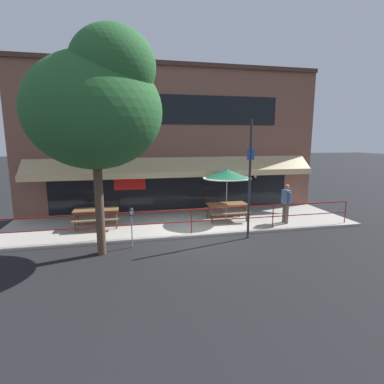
# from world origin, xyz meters

# --- Properties ---
(ground_plane) EXTENTS (120.00, 120.00, 0.00)m
(ground_plane) POSITION_xyz_m (0.00, 0.00, 0.00)
(ground_plane) COLOR black
(patio_deck) EXTENTS (15.00, 4.00, 0.10)m
(patio_deck) POSITION_xyz_m (0.00, 2.00, 0.05)
(patio_deck) COLOR #ADA89E
(patio_deck) RESTS_ON ground
(restaurant_building) EXTENTS (15.00, 1.60, 7.32)m
(restaurant_building) POSITION_xyz_m (0.00, 4.22, 3.63)
(restaurant_building) COLOR brown
(restaurant_building) RESTS_ON ground
(patio_railing) EXTENTS (13.84, 0.04, 0.97)m
(patio_railing) POSITION_xyz_m (0.00, 0.30, 0.80)
(patio_railing) COLOR maroon
(patio_railing) RESTS_ON patio_deck
(picnic_table_left) EXTENTS (1.80, 1.42, 0.76)m
(picnic_table_left) POSITION_xyz_m (-3.67, 1.98, 0.71)
(picnic_table_left) COLOR brown
(picnic_table_left) RESTS_ON patio_deck
(picnic_table_centre) EXTENTS (1.80, 1.42, 0.76)m
(picnic_table_centre) POSITION_xyz_m (1.98, 1.84, 0.71)
(picnic_table_centre) COLOR brown
(picnic_table_centre) RESTS_ON patio_deck
(patio_umbrella_centre) EXTENTS (2.14, 2.14, 2.38)m
(patio_umbrella_centre) POSITION_xyz_m (1.98, 1.90, 2.18)
(patio_umbrella_centre) COLOR #B7B2A8
(patio_umbrella_centre) RESTS_ON patio_deck
(pedestrian_walking) EXTENTS (0.27, 0.62, 1.71)m
(pedestrian_walking) POSITION_xyz_m (4.33, 0.84, 1.06)
(pedestrian_walking) COLOR #665B4C
(pedestrian_walking) RESTS_ON patio_deck
(parking_meter_near) EXTENTS (0.15, 0.16, 1.42)m
(parking_meter_near) POSITION_xyz_m (-2.29, -0.50, 1.15)
(parking_meter_near) COLOR gray
(parking_meter_near) RESTS_ON ground
(street_sign_pole) EXTENTS (0.28, 0.09, 4.43)m
(street_sign_pole) POSITION_xyz_m (2.04, -0.45, 2.27)
(street_sign_pole) COLOR #2D2D33
(street_sign_pole) RESTS_ON ground
(street_tree_curbside) EXTENTS (4.13, 3.72, 6.93)m
(street_tree_curbside) POSITION_xyz_m (-3.17, -0.98, 4.78)
(street_tree_curbside) COLOR brown
(street_tree_curbside) RESTS_ON ground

